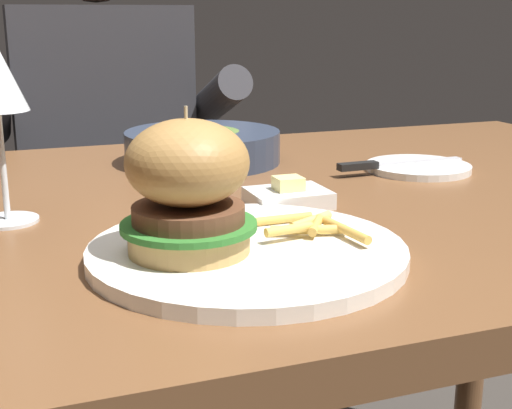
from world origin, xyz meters
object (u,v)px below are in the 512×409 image
object	(u,v)px
burger_sandwich	(188,187)
table_knife	(389,164)
soup_bowl	(203,145)
bread_plate	(418,167)
main_plate	(247,252)
butter_dish	(288,197)
diner_person	(107,202)

from	to	relation	value
burger_sandwich	table_knife	distance (m)	0.47
table_knife	burger_sandwich	bearing A→B (deg)	-143.21
burger_sandwich	soup_bowl	distance (m)	0.47
bread_plate	soup_bowl	distance (m)	0.33
table_knife	soup_bowl	size ratio (longest dim) A/B	0.85
main_plate	burger_sandwich	world-z (taller)	burger_sandwich
soup_bowl	table_knife	bearing A→B (deg)	-35.99
main_plate	bread_plate	world-z (taller)	main_plate
soup_bowl	butter_dish	bearing A→B (deg)	-85.14
main_plate	butter_dish	distance (m)	0.20
soup_bowl	diner_person	xyz separation A→B (m)	(-0.08, 0.48, -0.20)
burger_sandwich	table_knife	xyz separation A→B (m)	(0.37, 0.28, -0.06)
bread_plate	soup_bowl	xyz separation A→B (m)	(-0.28, 0.17, 0.02)
table_knife	bread_plate	bearing A→B (deg)	1.39
bread_plate	table_knife	distance (m)	0.05
burger_sandwich	table_knife	bearing A→B (deg)	36.79
burger_sandwich	bread_plate	distance (m)	0.51
diner_person	bread_plate	bearing A→B (deg)	-60.74
main_plate	burger_sandwich	bearing A→B (deg)	179.32
burger_sandwich	diner_person	xyz separation A→B (m)	(0.06, 0.93, -0.25)
diner_person	table_knife	bearing A→B (deg)	-64.23
diner_person	burger_sandwich	bearing A→B (deg)	-93.64
main_plate	soup_bowl	xyz separation A→B (m)	(0.09, 0.45, 0.02)
butter_dish	burger_sandwich	bearing A→B (deg)	-135.59
table_knife	soup_bowl	xyz separation A→B (m)	(-0.23, 0.17, 0.01)
burger_sandwich	diner_person	distance (m)	0.96
bread_plate	diner_person	xyz separation A→B (m)	(-0.36, 0.65, -0.18)
bread_plate	diner_person	world-z (taller)	diner_person
bread_plate	butter_dish	world-z (taller)	butter_dish
bread_plate	soup_bowl	size ratio (longest dim) A/B	0.64
table_knife	soup_bowl	distance (m)	0.29
main_plate	diner_person	size ratio (longest dim) A/B	0.26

